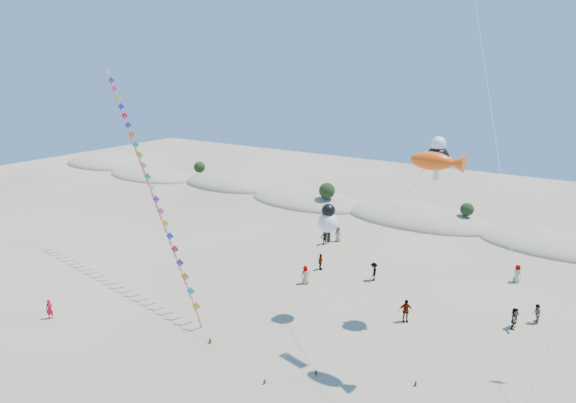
% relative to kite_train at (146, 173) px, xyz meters
% --- Properties ---
extents(dune_ridge, '(145.30, 11.49, 5.57)m').
position_rel_kite_train_xyz_m(dune_ridge, '(15.58, 30.27, -9.75)').
color(dune_ridge, gray).
rests_on(dune_ridge, ground).
extents(kite_train, '(22.11, 10.30, 18.96)m').
position_rel_kite_train_xyz_m(kite_train, '(0.00, 0.00, 0.00)').
color(kite_train, '#3F2D1E').
rests_on(kite_train, ground).
extents(fish_kite, '(8.97, 7.59, 14.05)m').
position_rel_kite_train_xyz_m(fish_kite, '(24.89, -0.04, 3.61)').
color(fish_kite, '#3F2D1E').
rests_on(fish_kite, ground).
extents(cartoon_kite_low, '(4.05, 8.08, 9.00)m').
position_rel_kite_train_xyz_m(cartoon_kite_low, '(16.48, 2.73, -2.12)').
color(cartoon_kite_low, '#3F2D1E').
rests_on(cartoon_kite_low, ground).
extents(cartoon_kite_high, '(3.30, 9.54, 14.05)m').
position_rel_kite_train_xyz_m(cartoon_kite_high, '(23.11, 6.48, 2.85)').
color(cartoon_kite_high, '#3F2D1E').
rests_on(cartoon_kite_high, ground).
extents(flyer_foreground, '(0.68, 0.61, 1.55)m').
position_rel_kite_train_xyz_m(flyer_foreground, '(-1.03, -9.52, -9.09)').
color(flyer_foreground, red).
rests_on(flyer_foreground, ground).
extents(beachgoers, '(22.38, 13.60, 1.82)m').
position_rel_kite_train_xyz_m(beachgoers, '(18.76, 11.28, -9.02)').
color(beachgoers, slate).
rests_on(beachgoers, ground).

